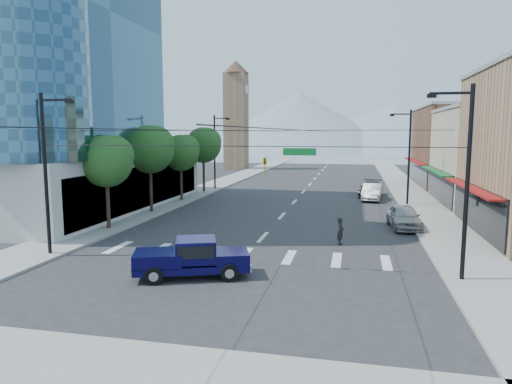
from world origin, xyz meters
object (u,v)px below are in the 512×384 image
Objects in this scene: pickup_truck at (191,257)px; parked_car_near at (404,217)px; pedestrian at (340,231)px; parked_car_mid at (372,192)px; parked_car_far at (371,189)px.

pickup_truck is 1.17× the size of parked_car_near.
pedestrian is 0.34× the size of parked_car_near.
parked_car_mid is at bearing 92.08° from parked_car_near.
parked_car_near is (4.32, 6.02, -0.01)m from pedestrian.
pickup_truck is 17.81m from parked_car_near.
parked_car_far is (-1.80, 16.76, -0.02)m from parked_car_near.
parked_car_mid reaches higher than parked_car_far.
pedestrian is (6.75, 7.93, -0.12)m from pickup_truck.
parked_car_near is 14.02m from parked_car_mid.
pedestrian is 7.41m from parked_car_near.
pedestrian is 22.92m from parked_car_far.
parked_car_near is at bearing -77.50° from parked_car_mid.
pickup_truck is 32.07m from parked_car_far.
pickup_truck is at bearing 139.45° from pedestrian.
parked_car_mid is 2.85m from parked_car_far.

